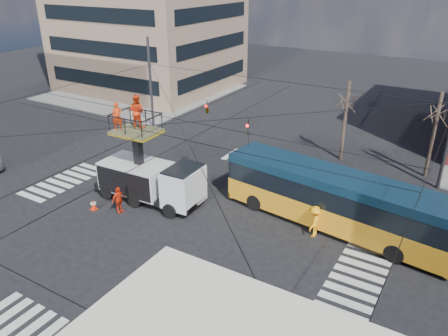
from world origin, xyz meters
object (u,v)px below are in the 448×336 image
at_px(worker_ground, 118,200).
at_px(flagger, 314,221).
at_px(utility_truck, 150,170).
at_px(city_bus, 335,199).
at_px(traffic_cone, 93,205).

xyz_separation_m(worker_ground, flagger, (10.77, 3.50, 0.07)).
height_order(utility_truck, flagger, utility_truck).
relative_size(utility_truck, city_bus, 0.54).
distance_m(utility_truck, worker_ground, 2.59).
xyz_separation_m(city_bus, traffic_cone, (-12.89, -5.52, -1.41)).
xyz_separation_m(utility_truck, flagger, (10.05, 1.37, -1.20)).
xyz_separation_m(utility_truck, traffic_cone, (-2.29, -2.70, -1.78)).
bearing_deg(utility_truck, worker_ground, -110.79).
distance_m(city_bus, flagger, 1.77).
bearing_deg(city_bus, utility_truck, -157.48).
bearing_deg(traffic_cone, city_bus, 23.19).
bearing_deg(city_bus, traffic_cone, -149.21).
bearing_deg(worker_ground, city_bus, -61.49).
relative_size(worker_ground, flagger, 0.92).
distance_m(city_bus, worker_ground, 12.39).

